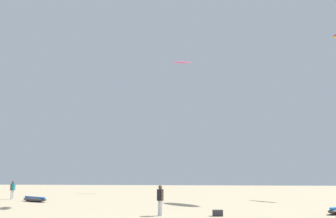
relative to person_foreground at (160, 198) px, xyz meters
The scene contains 5 objects.
person_foreground is the anchor object (origin of this frame).
person_midground 18.83m from the person_foreground, 141.80° to the left, with size 0.36×0.50×1.60m.
kite_grounded_mid 14.68m from the person_foreground, 141.54° to the left, with size 3.27×2.73×0.43m.
cooler_box 3.19m from the person_foreground, ahead, with size 0.56×0.36×0.32m, color #2D2D33.
kite_aloft_1 32.22m from the person_foreground, 91.30° to the left, with size 2.50×1.03×0.49m.
Camera 1 is at (3.44, -14.81, 2.22)m, focal length 39.59 mm.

